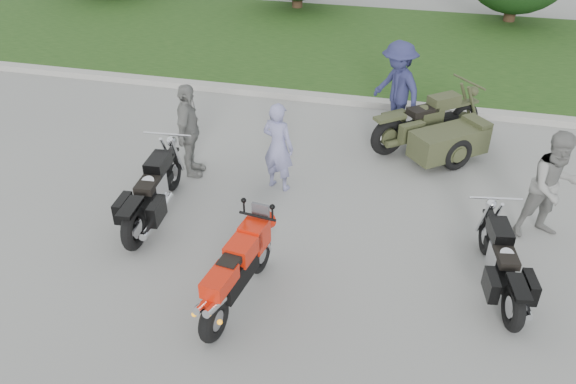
% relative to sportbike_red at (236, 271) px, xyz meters
% --- Properties ---
extents(ground, '(80.00, 80.00, 0.00)m').
position_rel_sportbike_red_xyz_m(ground, '(0.37, 0.79, -0.53)').
color(ground, '#959690').
rests_on(ground, ground).
extents(curb, '(60.00, 0.30, 0.15)m').
position_rel_sportbike_red_xyz_m(curb, '(0.37, 6.79, -0.46)').
color(curb, '#A7A49D').
rests_on(curb, ground).
extents(grass_strip, '(60.00, 8.00, 0.14)m').
position_rel_sportbike_red_xyz_m(grass_strip, '(0.37, 10.94, -0.46)').
color(grass_strip, '#37591E').
rests_on(grass_strip, ground).
extents(sportbike_red, '(0.49, 1.92, 0.91)m').
position_rel_sportbike_red_xyz_m(sportbike_red, '(0.00, 0.00, 0.00)').
color(sportbike_red, black).
rests_on(sportbike_red, ground).
extents(cruiser_left, '(0.49, 2.33, 0.89)m').
position_rel_sportbike_red_xyz_m(cruiser_left, '(-1.89, 1.49, -0.08)').
color(cruiser_left, black).
rests_on(cruiser_left, ground).
extents(cruiser_right, '(0.56, 2.07, 0.80)m').
position_rel_sportbike_red_xyz_m(cruiser_right, '(3.29, 1.10, -0.13)').
color(cruiser_right, black).
rests_on(cruiser_right, ground).
extents(cruiser_sidecar, '(2.20, 2.22, 0.98)m').
position_rel_sportbike_red_xyz_m(cruiser_sidecar, '(2.36, 4.74, -0.08)').
color(cruiser_sidecar, black).
rests_on(cruiser_sidecar, ground).
extents(person_stripe, '(0.65, 0.52, 1.57)m').
position_rel_sportbike_red_xyz_m(person_stripe, '(-0.24, 2.91, 0.25)').
color(person_stripe, '#8484B3').
rests_on(person_stripe, ground).
extents(person_grey, '(1.02, 0.92, 1.71)m').
position_rel_sportbike_red_xyz_m(person_grey, '(4.00, 2.58, 0.32)').
color(person_grey, gray).
rests_on(person_grey, ground).
extents(person_denim, '(1.37, 1.37, 1.90)m').
position_rel_sportbike_red_xyz_m(person_denim, '(1.48, 5.54, 0.42)').
color(person_denim, navy).
rests_on(person_denim, ground).
extents(person_back, '(0.55, 1.04, 1.70)m').
position_rel_sportbike_red_xyz_m(person_back, '(-1.86, 2.97, 0.31)').
color(person_back, gray).
rests_on(person_back, ground).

